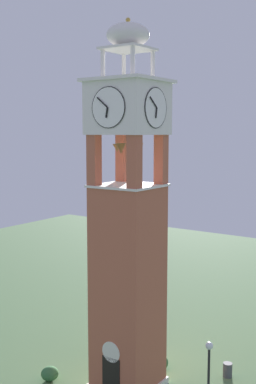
# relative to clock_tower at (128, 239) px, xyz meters

# --- Properties ---
(clock_tower) EXTENTS (3.63, 3.63, 19.37)m
(clock_tower) POSITION_rel_clock_tower_xyz_m (0.00, 0.00, 0.00)
(clock_tower) COLOR #AD5B42
(clock_tower) RESTS_ON ground
(lamp_post) EXTENTS (0.36, 0.36, 3.94)m
(lamp_post) POSITION_rel_clock_tower_xyz_m (4.94, -0.41, -5.46)
(lamp_post) COLOR black
(lamp_post) RESTS_ON ground
(trash_bin) EXTENTS (0.52, 0.52, 0.80)m
(trash_bin) POSITION_rel_clock_tower_xyz_m (4.00, 4.10, -7.79)
(trash_bin) COLOR #4C4C51
(trash_bin) RESTS_ON ground
(shrub_left_of_tower) EXTENTS (0.98, 0.98, 0.78)m
(shrub_left_of_tower) POSITION_rel_clock_tower_xyz_m (-3.96, -1.94, -7.80)
(shrub_left_of_tower) COLOR #336638
(shrub_left_of_tower) RESTS_ON ground
(shrub_behind_bench) EXTENTS (0.82, 0.82, 0.89)m
(shrub_behind_bench) POSITION_rel_clock_tower_xyz_m (0.51, 2.64, -7.74)
(shrub_behind_bench) COLOR #336638
(shrub_behind_bench) RESTS_ON ground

